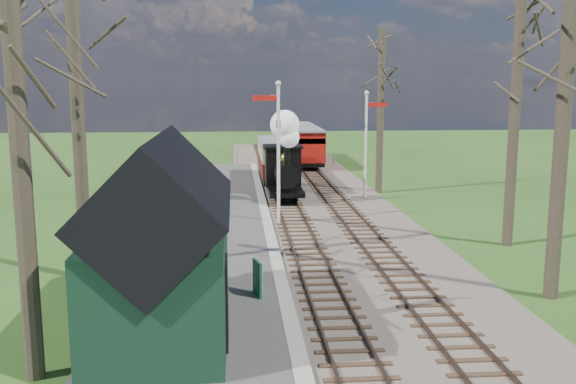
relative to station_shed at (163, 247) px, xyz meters
name	(u,v)px	position (x,y,z in m)	size (l,w,h in m)	color
distant_hills	(269,268)	(5.70, 60.38, -18.47)	(114.40, 48.00, 22.02)	#385B23
ballast_bed	(309,199)	(5.60, 18.00, -2.22)	(8.00, 60.00, 0.10)	brown
track_near	(284,199)	(4.30, 18.00, -2.17)	(1.60, 60.00, 0.15)	brown
track_far	(333,198)	(6.90, 18.00, -2.17)	(1.60, 60.00, 0.15)	brown
platform	(212,236)	(0.80, 10.00, -2.17)	(5.00, 44.00, 0.20)	#474442
coping_strip	(270,235)	(3.10, 10.00, -2.16)	(0.40, 44.00, 0.21)	#B2AD9E
station_shed	(163,247)	(0.00, 0.00, 0.00)	(3.25, 6.30, 4.78)	black
semaphore_near	(277,143)	(3.53, 12.00, 1.35)	(1.22, 0.24, 6.22)	silver
semaphore_far	(367,136)	(8.67, 18.00, 1.08)	(1.22, 0.24, 5.72)	silver
bare_trees	(351,111)	(5.63, 6.10, 2.94)	(15.51, 22.39, 12.00)	#382D23
fence_line	(274,159)	(4.60, 32.00, -1.72)	(12.60, 0.08, 1.00)	slate
locomotive	(284,161)	(4.29, 17.68, -0.14)	(1.85, 4.32, 4.63)	black
coach	(277,158)	(4.30, 23.74, -0.71)	(2.16, 7.40, 2.27)	black
red_carriage_a	(306,146)	(6.90, 30.72, -0.69)	(2.19, 5.43, 2.31)	black
red_carriage_b	(299,140)	(6.90, 36.22, -0.69)	(2.19, 5.43, 2.31)	black
sign_board	(258,278)	(2.34, 2.29, -1.56)	(0.26, 0.69, 1.01)	#0E432E
bench	(206,305)	(0.96, 0.67, -1.73)	(0.56, 1.31, 0.72)	#462E19
person	(218,273)	(1.23, 2.06, -1.31)	(0.56, 0.36, 1.52)	black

